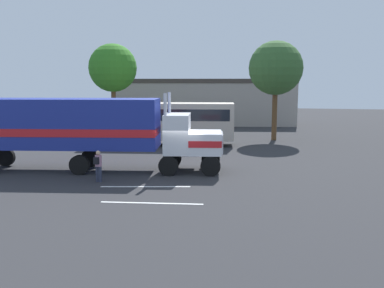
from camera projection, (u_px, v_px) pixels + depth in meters
ground_plane at (181, 173)px, 24.07m from camera, size 120.00×120.00×0.00m
lane_stripe_near at (145, 187)px, 20.86m from camera, size 4.35×0.99×0.01m
lane_stripe_mid at (152, 203)px, 18.05m from camera, size 4.39×0.64×0.01m
semi_truck at (86, 127)px, 24.29m from camera, size 14.37×4.74×4.50m
person_bystander at (98, 165)px, 21.75m from camera, size 0.34×0.46×1.63m
parked_bus at (165, 120)px, 34.17m from camera, size 11.24×3.97×3.40m
parked_car at (62, 130)px, 37.86m from camera, size 4.45×1.94×1.57m
tree_left at (276, 68)px, 36.48m from camera, size 4.64×4.64×8.57m
tree_center at (113, 68)px, 40.91m from camera, size 4.62×4.62×8.71m
building_backdrop at (206, 100)px, 50.89m from camera, size 21.45×9.04×5.39m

